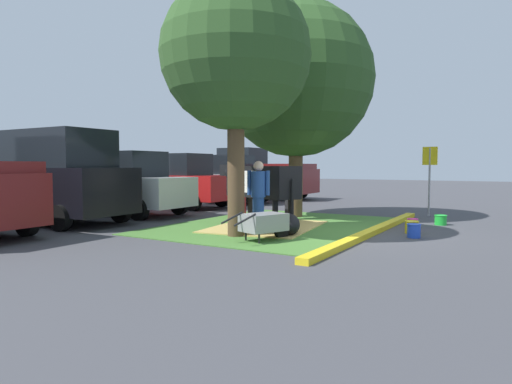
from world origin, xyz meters
TOP-DOWN VIEW (x-y plane):
  - ground_plane at (0.00, 0.00)m, footprint 80.00×80.00m
  - grass_island at (0.19, 2.00)m, footprint 6.62×4.87m
  - curb_yellow at (0.19, -0.59)m, footprint 7.82×0.24m
  - hay_bedding at (-0.28, 2.02)m, footprint 3.52×2.85m
  - shade_tree_left at (-1.85, 1.89)m, footprint 3.29×3.29m
  - shade_tree_right at (2.24, 2.43)m, footprint 4.65×4.65m
  - cow_holstein at (-0.11, 2.32)m, footprint 1.62×2.99m
  - calf_lying at (-1.00, 1.00)m, footprint 1.31×0.92m
  - person_handler at (0.79, 3.46)m, footprint 0.47×0.34m
  - person_visitor_near at (-1.29, 1.65)m, footprint 0.34×0.51m
  - person_visitor_far at (1.43, 2.23)m, footprint 0.34×0.52m
  - wheelbarrow at (-2.05, 1.04)m, footprint 1.60×0.98m
  - parking_sign at (4.53, -1.04)m, footprint 0.07×0.44m
  - bucket_blue at (0.04, -1.52)m, footprint 0.31×0.31m
  - bucket_yellow at (0.68, -1.34)m, footprint 0.33×0.33m
  - bucket_pink at (1.46, -1.20)m, footprint 0.28×0.28m
  - bucket_green at (2.57, -1.68)m, footprint 0.33×0.33m
  - suv_black at (-2.44, 7.45)m, footprint 2.19×4.64m
  - hatchback_white at (0.02, 7.36)m, footprint 2.09×4.43m
  - sedan_red at (2.90, 7.73)m, footprint 2.09×4.43m
  - sedan_silver at (5.57, 7.48)m, footprint 2.09×4.43m
  - pickup_truck_maroon at (8.35, 7.44)m, footprint 2.30×5.44m

SIDE VIEW (x-z plane):
  - ground_plane at x=0.00m, z-range 0.00..0.00m
  - grass_island at x=0.19m, z-range 0.00..0.02m
  - hay_bedding at x=-0.28m, z-range 0.01..0.04m
  - curb_yellow at x=0.19m, z-range 0.00..0.12m
  - bucket_pink at x=1.46m, z-range 0.01..0.26m
  - bucket_green at x=2.57m, z-range 0.01..0.27m
  - bucket_yellow at x=0.68m, z-range 0.01..0.30m
  - bucket_blue at x=0.04m, z-range 0.01..0.31m
  - calf_lying at x=-1.00m, z-range 0.00..0.48m
  - wheelbarrow at x=-2.05m, z-range 0.07..0.70m
  - person_visitor_far at x=1.43m, z-range 0.05..1.58m
  - person_handler at x=0.79m, z-range 0.06..1.68m
  - person_visitor_near at x=-1.29m, z-range 0.07..1.74m
  - hatchback_white at x=0.02m, z-range -0.03..1.99m
  - sedan_red at x=2.90m, z-range -0.03..1.99m
  - sedan_silver at x=5.57m, z-range -0.03..1.99m
  - pickup_truck_maroon at x=8.35m, z-range -0.10..2.32m
  - cow_holstein at x=-0.11m, z-range 0.35..1.95m
  - suv_black at x=-2.44m, z-range 0.01..2.53m
  - parking_sign at x=4.53m, z-range 0.44..2.60m
  - shade_tree_left at x=-1.85m, z-range 1.14..6.77m
  - shade_tree_right at x=2.24m, z-range 0.91..7.39m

